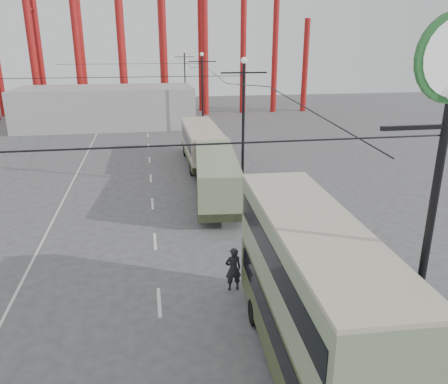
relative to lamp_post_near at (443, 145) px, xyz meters
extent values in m
plane|color=#4A4A4C|center=(-5.60, 3.00, -7.86)|extent=(160.00, 160.00, 0.00)
cube|color=silver|center=(-6.60, 22.00, -7.86)|extent=(0.15, 82.00, 0.01)
cube|color=silver|center=(-0.20, 23.00, -7.86)|extent=(0.12, 120.00, 0.01)
cube|color=silver|center=(-12.60, 23.00, -7.86)|extent=(0.12, 120.00, 0.01)
cylinder|color=black|center=(0.00, 0.00, -3.36)|extent=(0.20, 0.20, 9.00)
cube|color=black|center=(0.00, 0.00, 0.44)|extent=(3.20, 0.10, 0.10)
cylinder|color=black|center=(0.00, 21.00, -3.36)|extent=(0.20, 0.20, 9.00)
cylinder|color=black|center=(0.00, 21.00, -7.61)|extent=(0.44, 0.44, 0.50)
cube|color=black|center=(0.00, 21.00, 0.44)|extent=(3.20, 0.10, 0.10)
sphere|color=white|center=(0.00, 21.00, 1.24)|extent=(0.44, 0.44, 0.44)
cylinder|color=black|center=(0.00, 43.00, -3.36)|extent=(0.20, 0.20, 9.00)
cylinder|color=black|center=(0.00, 43.00, -7.61)|extent=(0.44, 0.44, 0.50)
cube|color=black|center=(0.00, 43.00, 0.44)|extent=(3.20, 0.10, 0.10)
sphere|color=white|center=(0.00, 43.00, 1.24)|extent=(0.44, 0.44, 0.44)
cylinder|color=black|center=(0.00, 65.00, -3.36)|extent=(0.20, 0.20, 9.00)
cylinder|color=black|center=(0.00, 65.00, -7.61)|extent=(0.44, 0.44, 0.50)
cube|color=black|center=(0.00, 65.00, 0.44)|extent=(3.20, 0.10, 0.10)
sphere|color=white|center=(0.00, 65.00, 1.24)|extent=(0.44, 0.44, 0.44)
cylinder|color=maroon|center=(-21.60, 58.00, 5.64)|extent=(1.00, 1.00, 27.00)
cylinder|color=maroon|center=(-21.60, 62.00, 5.64)|extent=(1.00, 1.00, 27.00)
cylinder|color=maroon|center=(8.40, 59.00, 7.14)|extent=(0.90, 0.90, 30.00)
cylinder|color=maroon|center=(13.40, 59.00, 3.14)|extent=(0.90, 0.90, 22.00)
cylinder|color=maroon|center=(18.40, 59.00, -0.86)|extent=(0.90, 0.90, 14.00)
cube|color=#A4A49F|center=(-11.60, 50.00, -5.36)|extent=(22.00, 10.00, 5.00)
cube|color=#3A4826|center=(-2.13, 2.07, -6.23)|extent=(2.95, 9.99, 2.17)
cube|color=black|center=(-2.13, 2.07, -5.79)|extent=(2.90, 8.02, 0.89)
cube|color=gray|center=(-2.13, 2.07, -5.00)|extent=(2.97, 9.99, 0.30)
cube|color=gray|center=(-2.13, 2.07, -3.76)|extent=(2.95, 9.99, 2.17)
cube|color=black|center=(-2.13, 2.07, -3.66)|extent=(2.96, 9.40, 0.84)
cube|color=#BFB39A|center=(-2.13, 2.07, -2.61)|extent=(2.97, 9.99, 0.12)
cylinder|color=black|center=(-3.11, 4.89, -7.37)|extent=(0.32, 1.00, 0.99)
cylinder|color=black|center=(-0.88, 4.78, -7.37)|extent=(0.32, 1.00, 0.99)
cube|color=gray|center=(-2.25, 19.22, -6.05)|extent=(3.81, 11.57, 2.48)
cube|color=black|center=(-2.25, 19.22, -5.64)|extent=(3.71, 10.34, 0.98)
cube|color=#3A4826|center=(-2.25, 19.22, -7.04)|extent=(3.84, 11.57, 0.52)
cube|color=gray|center=(-2.25, 19.22, -4.73)|extent=(3.83, 11.57, 0.17)
cylinder|color=black|center=(-3.06, 22.53, -7.35)|extent=(0.40, 1.06, 1.03)
cylinder|color=black|center=(-0.74, 22.28, -7.35)|extent=(0.40, 1.06, 1.03)
cylinder|color=black|center=(-3.80, 15.76, -7.35)|extent=(0.40, 1.06, 1.03)
cylinder|color=black|center=(-1.48, 15.51, -7.35)|extent=(0.40, 1.06, 1.03)
cube|color=#BFB39A|center=(-2.00, 28.74, -5.96)|extent=(2.83, 10.87, 2.60)
cube|color=black|center=(-2.00, 28.74, -5.53)|extent=(2.86, 9.57, 1.03)
cube|color=#3A4826|center=(-2.00, 28.74, -6.99)|extent=(2.86, 10.87, 0.54)
cube|color=#BFB39A|center=(-2.00, 28.74, -4.58)|extent=(2.85, 10.87, 0.17)
cylinder|color=black|center=(-3.19, 31.58, -7.32)|extent=(0.32, 1.09, 1.08)
cylinder|color=black|center=(-0.74, 31.55, -7.32)|extent=(0.32, 1.09, 1.08)
cylinder|color=black|center=(-3.26, 25.51, -7.32)|extent=(0.32, 1.09, 1.08)
cylinder|color=black|center=(-0.81, 25.48, -7.32)|extent=(0.32, 1.09, 1.08)
imported|color=black|center=(-3.40, 7.46, -6.88)|extent=(0.75, 0.52, 1.96)
camera|label=1|loc=(-6.72, -8.83, 2.19)|focal=35.00mm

